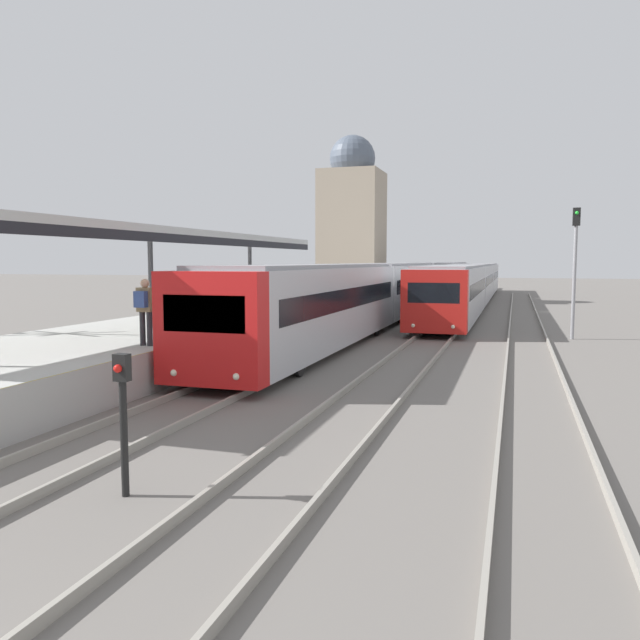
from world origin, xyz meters
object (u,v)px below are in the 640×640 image
at_px(signal_mast_far, 575,257).
at_px(person_on_platform, 145,306).
at_px(train_near, 416,282).
at_px(signal_post_near, 123,409).
at_px(train_far, 471,282).

bearing_deg(signal_mast_far, person_on_platform, -129.59).
bearing_deg(train_near, signal_mast_far, -62.10).
bearing_deg(train_near, signal_post_near, -87.26).
distance_m(train_far, signal_post_near, 39.72).
height_order(train_far, signal_post_near, train_far).
distance_m(train_near, train_far, 4.83).
distance_m(person_on_platform, train_far, 33.68).
bearing_deg(train_far, person_on_platform, -99.73).
distance_m(train_near, signal_mast_far, 18.95).
bearing_deg(signal_mast_far, signal_post_near, -109.76).
relative_size(signal_post_near, signal_mast_far, 0.37).
bearing_deg(signal_mast_far, train_far, 104.80).
distance_m(signal_post_near, signal_mast_far, 21.08).
distance_m(train_near, signal_post_near, 36.47).
bearing_deg(train_near, train_far, 42.36).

